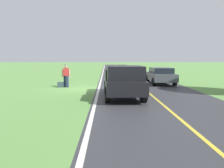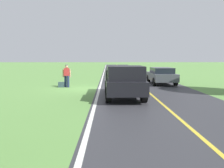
% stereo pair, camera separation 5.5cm
% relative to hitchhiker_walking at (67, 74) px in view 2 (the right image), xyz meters
% --- Properties ---
extents(ground_plane, '(200.00, 200.00, 0.00)m').
position_rel_hitchhiker_walking_xyz_m(ground_plane, '(-1.45, 1.02, -0.98)').
color(ground_plane, '#609347').
extents(road_surface, '(6.91, 120.00, 0.00)m').
position_rel_hitchhiker_walking_xyz_m(road_surface, '(-5.79, 1.02, -0.98)').
color(road_surface, '#333338').
rests_on(road_surface, ground).
extents(lane_edge_line, '(0.16, 117.60, 0.00)m').
position_rel_hitchhiker_walking_xyz_m(lane_edge_line, '(-2.52, 1.02, -0.98)').
color(lane_edge_line, silver).
rests_on(lane_edge_line, ground).
extents(lane_centre_line, '(0.14, 117.60, 0.00)m').
position_rel_hitchhiker_walking_xyz_m(lane_centre_line, '(-5.79, 1.02, -0.98)').
color(lane_centre_line, gold).
rests_on(lane_centre_line, ground).
extents(hitchhiker_walking, '(0.62, 0.51, 1.75)m').
position_rel_hitchhiker_walking_xyz_m(hitchhiker_walking, '(0.00, 0.00, 0.00)').
color(hitchhiker_walking, navy).
rests_on(hitchhiker_walking, ground).
extents(suitcase_carried, '(0.47, 0.23, 0.41)m').
position_rel_hitchhiker_walking_xyz_m(suitcase_carried, '(0.41, 0.11, -0.78)').
color(suitcase_carried, '#384C56').
rests_on(suitcase_carried, ground).
extents(pickup_truck_passing, '(2.18, 5.44, 1.82)m').
position_rel_hitchhiker_walking_xyz_m(pickup_truck_passing, '(-4.03, 4.96, -0.01)').
color(pickup_truck_passing, black).
rests_on(pickup_truck_passing, ground).
extents(sedan_near_oncoming, '(1.96, 4.42, 1.41)m').
position_rel_hitchhiker_walking_xyz_m(sedan_near_oncoming, '(-7.70, -2.07, -0.23)').
color(sedan_near_oncoming, '#4C5156').
rests_on(sedan_near_oncoming, ground).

